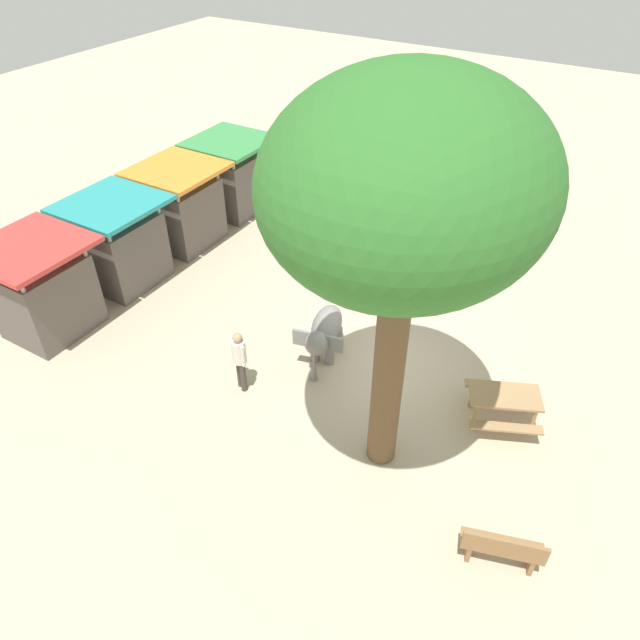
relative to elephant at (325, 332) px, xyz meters
The scene contains 10 objects.
ground_plane 1.68m from the elephant, 70.62° to the right, with size 60.00×60.00×0.00m, color #BAA88C.
elephant is the anchor object (origin of this frame).
person_handler 2.20m from the elephant, 150.03° to the left, with size 0.32×0.46×1.62m.
shade_tree_main 6.07m from the elephant, 128.43° to the right, with size 4.73×4.34×7.70m.
wooden_bench 6.21m from the elephant, 120.37° to the right, with size 0.79×1.46×0.88m.
picnic_table_near 4.37m from the elephant, 87.81° to the right, with size 1.96×1.97×0.78m.
market_stall_red 7.17m from the elephant, 111.53° to the left, with size 2.50×2.50×2.52m.
market_stall_teal 6.67m from the elephant, 90.25° to the left, with size 2.50×2.50×2.52m.
market_stall_orange 7.15m from the elephant, 68.90° to the left, with size 2.50×2.50×2.52m.
market_stall_green 8.44m from the elephant, 52.19° to the left, with size 2.50×2.50×2.52m.
Camera 1 is at (-9.84, -4.04, 9.66)m, focal length 32.69 mm.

